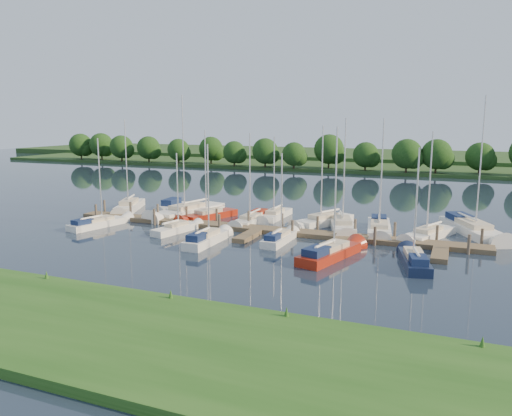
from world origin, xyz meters
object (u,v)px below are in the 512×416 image
at_px(sailboat_n_0, 129,208).
at_px(sailboat_n_5, 275,216).
at_px(motorboat, 171,207).
at_px(dock, 257,231).
at_px(sailboat_s_2, 207,240).

distance_m(sailboat_n_0, sailboat_n_5, 17.29).
distance_m(sailboat_n_0, motorboat, 4.78).
distance_m(dock, sailboat_n_0, 18.71).
xyz_separation_m(sailboat_n_0, sailboat_s_2, (15.60, -10.41, 0.05)).
distance_m(dock, sailboat_n_5, 6.95).
bearing_deg(sailboat_n_0, sailboat_n_5, 163.86).
relative_size(motorboat, sailboat_s_2, 0.65).
relative_size(dock, motorboat, 7.05).
relative_size(dock, sailboat_n_0, 3.70).
bearing_deg(sailboat_s_2, sailboat_n_0, 146.16).
bearing_deg(dock, sailboat_s_2, -114.20).
height_order(sailboat_n_5, sailboat_s_2, sailboat_n_5).
distance_m(motorboat, sailboat_n_5, 12.84).
xyz_separation_m(dock, sailboat_n_5, (-0.83, 6.90, 0.07)).
bearing_deg(sailboat_n_5, sailboat_n_0, 7.09).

